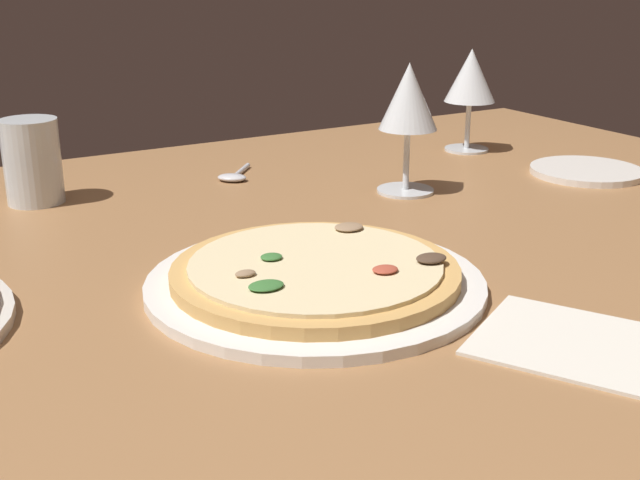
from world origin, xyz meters
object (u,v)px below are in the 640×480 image
Objects in this scene: wine_glass_far at (471,79)px; spoon at (234,176)px; paper_menu at (614,352)px; water_glass at (33,165)px; side_plate at (587,171)px; pizza_main at (316,277)px; wine_glass_near at (408,102)px.

wine_glass_far reaches higher than spoon.
wine_glass_far reaches higher than paper_menu.
side_plate is at bearing -19.58° from water_glass.
wine_glass_far is (49.15, 37.19, 10.09)cm from pizza_main.
wine_glass_far is 1.88× the size of spoon.
wine_glass_far is at bearing 29.90° from paper_menu.
paper_menu is at bearing -87.04° from spoon.
wine_glass_near is (-22.61, -14.74, 0.41)cm from wine_glass_far.
paper_menu is (29.12, -64.76, -4.62)cm from water_glass.
wine_glass_near reaches higher than paper_menu.
water_glass reaches higher than paper_menu.
wine_glass_far is at bearing 33.10° from wine_glass_near.
water_glass reaches higher than spoon.
spoon reaches higher than paper_menu.
side_plate is at bearing 17.51° from pizza_main.
paper_menu is at bearing -59.95° from pizza_main.
spoon is (-43.88, 22.55, 0.01)cm from side_plate.
spoon is at bearing 176.53° from wine_glass_far.
pizza_main is 44.87cm from water_glass.
pizza_main reaches higher than spoon.
wine_glass_far is 26.99cm from wine_glass_near.
wine_glass_near is at bearing 168.77° from side_plate.
pizza_main is 1.88× the size of wine_glass_near.
wine_glass_near is 26.28cm from spoon.
pizza_main is at bearing -69.24° from water_glass.
spoon is (25.89, -2.26, -4.31)cm from water_glass.
paper_menu is at bearing -135.51° from side_plate.
wine_glass_far is 23.38cm from side_plate.
water_glass is 0.50× the size of paper_menu.
wine_glass_near is 1.59× the size of water_glass.
wine_glass_far reaches higher than side_plate.
pizza_main is at bearing -139.77° from wine_glass_near.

